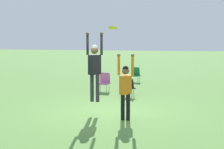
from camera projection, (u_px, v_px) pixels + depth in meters
name	position (u px, v px, depth m)	size (l,w,h in m)	color
ground_plane	(107.00, 113.00, 10.30)	(120.00, 120.00, 0.00)	#56843D
person_jumping	(95.00, 65.00, 9.92)	(0.57, 0.46, 2.22)	#2D2D38
person_defending	(125.00, 86.00, 9.23)	(0.52, 0.42, 1.99)	black
frisbee	(113.00, 28.00, 9.23)	(0.28, 0.27, 0.09)	yellow
camping_chair_0	(135.00, 74.00, 17.79)	(0.68, 0.73, 0.85)	gray
camping_chair_1	(129.00, 86.00, 13.14)	(0.66, 0.72, 0.76)	gray
camping_chair_2	(104.00, 81.00, 14.52)	(0.57, 0.61, 0.88)	gray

